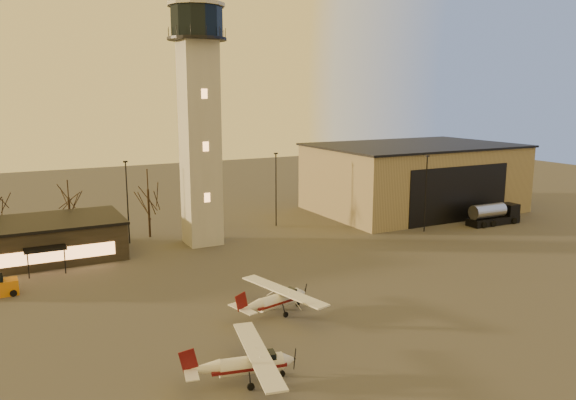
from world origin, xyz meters
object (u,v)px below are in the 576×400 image
at_px(hangar, 413,177).
at_px(cessna_rear, 253,367).
at_px(terminal, 0,244).
at_px(cessna_front, 281,302).
at_px(control_tower, 199,108).
at_px(fuel_truck, 493,216).

distance_m(hangar, cessna_rear, 58.15).
bearing_deg(terminal, cessna_front, -51.96).
height_order(control_tower, fuel_truck, control_tower).
bearing_deg(cessna_front, terminal, 114.74).
bearing_deg(cessna_front, hangar, 23.53).
xyz_separation_m(cessna_front, fuel_truck, (40.90, 14.92, 0.26)).
distance_m(cessna_front, cessna_rear, 11.51).
relative_size(cessna_front, fuel_truck, 1.21).
bearing_deg(terminal, hangar, 1.97).
height_order(terminal, cessna_rear, terminal).
bearing_deg(control_tower, cessna_rear, -103.85).
bearing_deg(control_tower, fuel_truck, -13.19).
height_order(hangar, terminal, hangar).
distance_m(control_tower, cessna_front, 28.68).
bearing_deg(cessna_rear, cessna_front, 66.10).
distance_m(control_tower, fuel_truck, 43.16).
xyz_separation_m(cessna_rear, fuel_truck, (47.60, 24.28, 0.26)).
relative_size(hangar, fuel_truck, 3.76).
distance_m(control_tower, terminal, 26.24).
distance_m(terminal, cessna_front, 33.19).
xyz_separation_m(control_tower, terminal, (-21.99, 1.98, -14.17)).
xyz_separation_m(terminal, cessna_rear, (13.74, -35.48, -1.23)).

